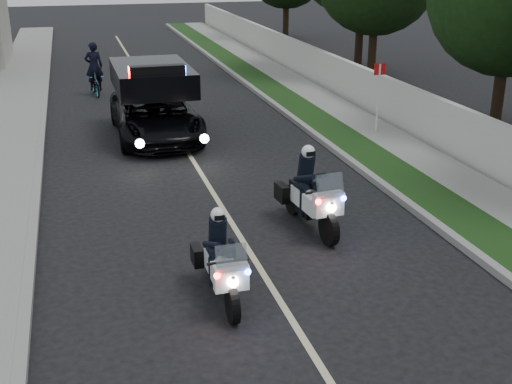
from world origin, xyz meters
TOP-DOWN VIEW (x-y plane):
  - ground at (0.00, 0.00)m, footprint 120.00×120.00m
  - curb_right at (4.10, 10.00)m, footprint 0.20×60.00m
  - grass_verge at (4.80, 10.00)m, footprint 1.20×60.00m
  - sidewalk_right at (6.10, 10.00)m, footprint 1.40×60.00m
  - property_wall at (7.10, 10.00)m, footprint 0.22×60.00m
  - curb_left at (-4.10, 10.00)m, footprint 0.20×60.00m
  - sidewalk_left at (-5.20, 10.00)m, footprint 2.00×60.00m
  - lane_marking at (0.00, 10.00)m, footprint 0.12×50.00m
  - police_moto_left at (-0.92, -0.25)m, footprint 0.66×1.88m
  - police_moto_right at (1.52, 2.12)m, footprint 0.93×2.17m
  - police_suv at (-0.66, 10.01)m, footprint 2.47×5.28m
  - bicycle at (-2.16, 16.80)m, footprint 0.72×1.60m
  - cyclist at (-2.16, 16.80)m, footprint 0.69×0.46m
  - sign_post at (6.00, 8.34)m, footprint 0.40×0.40m
  - tree_right_a at (9.83, 7.71)m, footprint 6.61×6.61m
  - tree_right_c at (9.81, 16.93)m, footprint 5.36×5.36m
  - tree_right_d at (9.68, 18.10)m, footprint 8.04×8.04m
  - tree_right_e at (10.20, 30.37)m, footprint 5.38×5.38m

SIDE VIEW (x-z plane):
  - ground at x=0.00m, z-range 0.00..0.00m
  - police_moto_left at x=-0.92m, z-range -0.80..0.80m
  - police_moto_right at x=1.52m, z-range -0.90..0.90m
  - police_suv at x=-0.66m, z-range -1.28..1.28m
  - bicycle at x=-2.16m, z-range -0.41..0.41m
  - cyclist at x=-2.16m, z-range -0.94..0.94m
  - sign_post at x=6.00m, z-range -1.17..1.17m
  - tree_right_a at x=9.83m, z-range -4.17..4.17m
  - tree_right_c at x=9.81m, z-range -4.42..4.42m
  - tree_right_d at x=9.68m, z-range -6.02..6.02m
  - tree_right_e at x=10.20m, z-range -4.36..4.36m
  - lane_marking at x=0.00m, z-range 0.00..0.01m
  - curb_right at x=4.10m, z-range 0.00..0.15m
  - curb_left at x=-4.10m, z-range 0.00..0.15m
  - grass_verge at x=4.80m, z-range 0.00..0.16m
  - sidewalk_right at x=6.10m, z-range 0.00..0.16m
  - sidewalk_left at x=-5.20m, z-range 0.00..0.16m
  - property_wall at x=7.10m, z-range 0.00..1.50m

